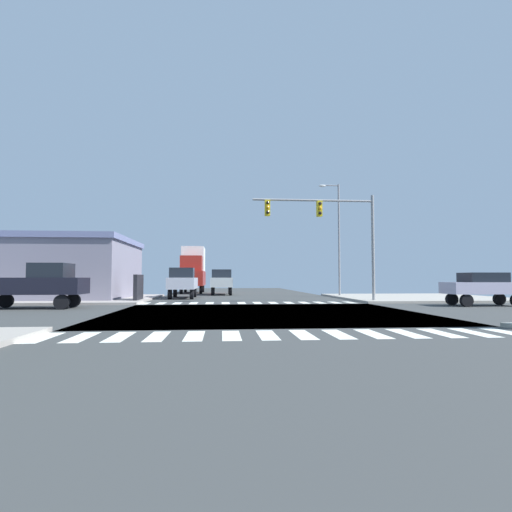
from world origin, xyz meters
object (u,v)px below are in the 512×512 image
object	(u,v)px
street_lamp	(336,231)
pickup_nearside_1	(183,282)
pickup_trailing_3	(222,281)
pickup_farside_2	(37,283)
sedan_crossing_1	(483,286)
traffic_signal_mast	(327,222)
box_truck_leading_1	(193,269)
bank_building	(23,268)

from	to	relation	value
street_lamp	pickup_nearside_1	size ratio (longest dim) A/B	1.86
street_lamp	pickup_trailing_3	size ratio (longest dim) A/B	1.86
pickup_farside_2	sedan_crossing_1	distance (m)	24.36
street_lamp	pickup_trailing_3	world-z (taller)	street_lamp
street_lamp	traffic_signal_mast	bearing A→B (deg)	-110.09
box_truck_leading_1	pickup_nearside_1	bearing A→B (deg)	90.00
sedan_crossing_1	traffic_signal_mast	bearing A→B (deg)	-115.54
bank_building	pickup_nearside_1	world-z (taller)	bank_building
traffic_signal_mast	street_lamp	bearing A→B (deg)	69.91
sedan_crossing_1	box_truck_leading_1	bearing A→B (deg)	-140.32
pickup_nearside_1	pickup_trailing_3	size ratio (longest dim) A/B	1.00
bank_building	pickup_farside_2	xyz separation A→B (m)	(5.15, -9.56, -0.99)
pickup_trailing_3	sedan_crossing_1	bearing A→B (deg)	131.94
traffic_signal_mast	pickup_trailing_3	world-z (taller)	traffic_signal_mast
pickup_nearside_1	box_truck_leading_1	bearing A→B (deg)	-90.00
pickup_farside_2	box_truck_leading_1	world-z (taller)	box_truck_leading_1
box_truck_leading_1	pickup_trailing_3	distance (m)	5.96
street_lamp	sedan_crossing_1	size ratio (longest dim) A/B	2.20
box_truck_leading_1	bank_building	bearing A→B (deg)	45.50
traffic_signal_mast	pickup_nearside_1	size ratio (longest dim) A/B	1.57
traffic_signal_mast	box_truck_leading_1	size ratio (longest dim) A/B	1.11
pickup_nearside_1	box_truck_leading_1	size ratio (longest dim) A/B	0.71
pickup_nearside_1	pickup_trailing_3	distance (m)	7.04
traffic_signal_mast	pickup_nearside_1	distance (m)	12.32
street_lamp	pickup_nearside_1	world-z (taller)	street_lamp
pickup_trailing_3	pickup_nearside_1	bearing A→B (deg)	64.78
bank_building	street_lamp	bearing A→B (deg)	4.31
traffic_signal_mast	pickup_trailing_3	size ratio (longest dim) A/B	1.57
street_lamp	sedan_crossing_1	xyz separation A→B (m)	(5.21, -11.40, -4.44)
sedan_crossing_1	pickup_trailing_3	distance (m)	22.16
pickup_nearside_1	box_truck_leading_1	distance (m)	11.43
traffic_signal_mast	street_lamp	size ratio (longest dim) A/B	0.85
box_truck_leading_1	pickup_trailing_3	size ratio (longest dim) A/B	1.41
traffic_signal_mast	pickup_nearside_1	bearing A→B (deg)	147.33
pickup_nearside_1	sedan_crossing_1	size ratio (longest dim) A/B	1.19
sedan_crossing_1	box_truck_leading_1	world-z (taller)	box_truck_leading_1
street_lamp	box_truck_leading_1	distance (m)	16.41
pickup_trailing_3	bank_building	bearing A→B (deg)	25.21
bank_building	sedan_crossing_1	world-z (taller)	bank_building
bank_building	box_truck_leading_1	distance (m)	16.70
pickup_nearside_1	pickup_farside_2	world-z (taller)	same
street_lamp	pickup_nearside_1	distance (m)	13.36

